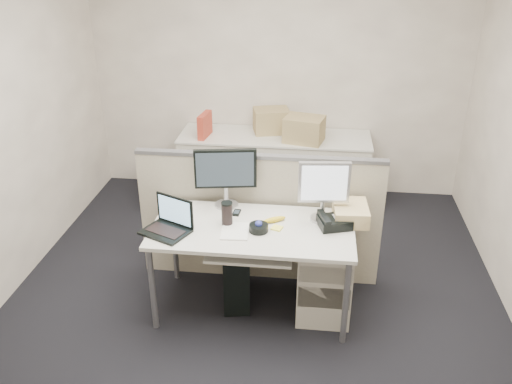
# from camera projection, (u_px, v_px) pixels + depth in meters

# --- Properties ---
(floor) EXTENTS (4.00, 4.50, 0.01)m
(floor) POSITION_uv_depth(u_px,v_px,m) (253.00, 307.00, 4.33)
(floor) COLOR black
(floor) RESTS_ON ground
(wall_back) EXTENTS (4.00, 0.02, 2.70)m
(wall_back) POSITION_uv_depth(u_px,v_px,m) (278.00, 71.00, 5.74)
(wall_back) COLOR silver
(wall_back) RESTS_ON ground
(desk) EXTENTS (1.50, 0.75, 0.73)m
(desk) POSITION_uv_depth(u_px,v_px,m) (253.00, 235.00, 4.04)
(desk) COLOR white
(desk) RESTS_ON floor
(keyboard_tray) EXTENTS (0.62, 0.32, 0.02)m
(keyboard_tray) POSITION_uv_depth(u_px,v_px,m) (250.00, 253.00, 3.90)
(keyboard_tray) COLOR white
(keyboard_tray) RESTS_ON desk
(drawer_pedestal) EXTENTS (0.40, 0.55, 0.65)m
(drawer_pedestal) POSITION_uv_depth(u_px,v_px,m) (324.00, 274.00, 4.17)
(drawer_pedestal) COLOR silver
(drawer_pedestal) RESTS_ON floor
(cubicle_partition) EXTENTS (2.00, 0.06, 1.10)m
(cubicle_partition) POSITION_uv_depth(u_px,v_px,m) (259.00, 219.00, 4.48)
(cubicle_partition) COLOR #AFAA8F
(cubicle_partition) RESTS_ON floor
(back_counter) EXTENTS (2.00, 0.60, 0.72)m
(back_counter) POSITION_uv_depth(u_px,v_px,m) (274.00, 169.00, 5.89)
(back_counter) COLOR silver
(back_counter) RESTS_ON floor
(monitor_main) EXTENTS (0.51, 0.26, 0.48)m
(monitor_main) POSITION_uv_depth(u_px,v_px,m) (226.00, 178.00, 4.21)
(monitor_main) COLOR black
(monitor_main) RESTS_ON desk
(monitor_small) EXTENTS (0.40, 0.23, 0.47)m
(monitor_small) POSITION_uv_depth(u_px,v_px,m) (324.00, 192.00, 4.01)
(monitor_small) COLOR #B7B7BC
(monitor_small) RESTS_ON desk
(laptop) EXTENTS (0.40, 0.36, 0.24)m
(laptop) POSITION_uv_depth(u_px,v_px,m) (164.00, 218.00, 3.88)
(laptop) COLOR black
(laptop) RESTS_ON desk
(trackball) EXTENTS (0.15, 0.15, 0.05)m
(trackball) POSITION_uv_depth(u_px,v_px,m) (259.00, 228.00, 3.95)
(trackball) COLOR black
(trackball) RESTS_ON desk
(desk_phone) EXTENTS (0.28, 0.25, 0.07)m
(desk_phone) POSITION_uv_depth(u_px,v_px,m) (334.00, 222.00, 4.00)
(desk_phone) COLOR black
(desk_phone) RESTS_ON desk
(paper_stack) EXTENTS (0.21, 0.26, 0.01)m
(paper_stack) POSITION_uv_depth(u_px,v_px,m) (235.00, 231.00, 3.95)
(paper_stack) COLOR white
(paper_stack) RESTS_ON desk
(sticky_pad) EXTENTS (0.09, 0.09, 0.01)m
(sticky_pad) POSITION_uv_depth(u_px,v_px,m) (277.00, 228.00, 3.99)
(sticky_pad) COLOR #FFF652
(sticky_pad) RESTS_ON desk
(travel_mug) EXTENTS (0.09, 0.09, 0.17)m
(travel_mug) POSITION_uv_depth(u_px,v_px,m) (227.00, 214.00, 4.01)
(travel_mug) COLOR black
(travel_mug) RESTS_ON desk
(banana) EXTENTS (0.18, 0.13, 0.04)m
(banana) POSITION_uv_depth(u_px,v_px,m) (274.00, 220.00, 4.07)
(banana) COLOR yellow
(banana) RESTS_ON desk
(cellphone) EXTENTS (0.06, 0.10, 0.01)m
(cellphone) POSITION_uv_depth(u_px,v_px,m) (237.00, 213.00, 4.20)
(cellphone) COLOR black
(cellphone) RESTS_ON desk
(manila_folders) EXTENTS (0.27, 0.34, 0.12)m
(manila_folders) POSITION_uv_depth(u_px,v_px,m) (350.00, 213.00, 4.08)
(manila_folders) COLOR tan
(manila_folders) RESTS_ON desk
(keyboard) EXTENTS (0.45, 0.26, 0.02)m
(keyboard) POSITION_uv_depth(u_px,v_px,m) (244.00, 247.00, 3.93)
(keyboard) COLOR black
(keyboard) RESTS_ON keyboard_tray
(pc_tower_desk) EXTENTS (0.28, 0.53, 0.47)m
(pc_tower_desk) POSITION_uv_depth(u_px,v_px,m) (236.00, 273.00, 4.34)
(pc_tower_desk) COLOR black
(pc_tower_desk) RESTS_ON floor
(pc_tower_spare_dark) EXTENTS (0.24, 0.48, 0.43)m
(pc_tower_spare_dark) POSITION_uv_depth(u_px,v_px,m) (161.00, 187.00, 5.81)
(pc_tower_spare_dark) COLOR black
(pc_tower_spare_dark) RESTS_ON floor
(pc_tower_spare_silver) EXTENTS (0.29, 0.50, 0.44)m
(pc_tower_spare_silver) POSITION_uv_depth(u_px,v_px,m) (158.00, 176.00, 6.06)
(pc_tower_spare_silver) COLOR #B7B7BC
(pc_tower_spare_silver) RESTS_ON floor
(cardboard_box_left) EXTENTS (0.42, 0.35, 0.27)m
(cardboard_box_left) POSITION_uv_depth(u_px,v_px,m) (271.00, 121.00, 5.78)
(cardboard_box_left) COLOR tan
(cardboard_box_left) RESTS_ON back_counter
(cardboard_box_right) EXTENTS (0.44, 0.38, 0.28)m
(cardboard_box_right) POSITION_uv_depth(u_px,v_px,m) (304.00, 130.00, 5.53)
(cardboard_box_right) COLOR tan
(cardboard_box_right) RESTS_ON back_counter
(red_binder) EXTENTS (0.11, 0.30, 0.27)m
(red_binder) POSITION_uv_depth(u_px,v_px,m) (205.00, 126.00, 5.66)
(red_binder) COLOR #B53926
(red_binder) RESTS_ON back_counter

